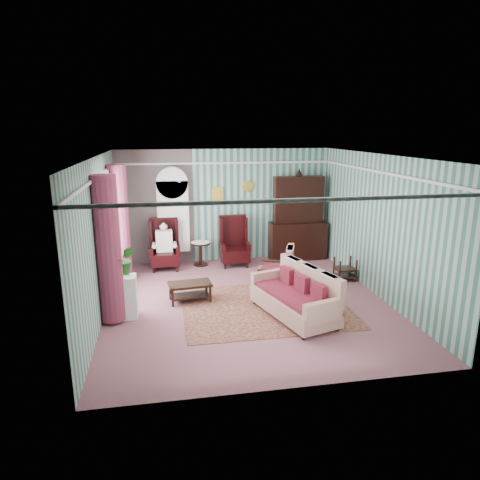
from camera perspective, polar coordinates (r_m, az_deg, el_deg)
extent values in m
plane|color=#8B5160|center=(8.70, 0.96, -8.30)|extent=(6.00, 6.00, 0.00)
cube|color=#3C6D65|center=(11.14, -1.99, 4.59)|extent=(5.50, 0.02, 2.90)
cube|color=#3C6D65|center=(5.46, 7.12, -6.26)|extent=(5.50, 0.02, 2.90)
cube|color=#3C6D65|center=(8.19, -18.25, 0.18)|extent=(0.02, 6.00, 2.90)
cube|color=#3C6D65|center=(9.17, 18.12, 1.69)|extent=(0.02, 6.00, 2.90)
cube|color=white|center=(8.03, 1.04, 11.14)|extent=(5.50, 6.00, 0.02)
cube|color=#824258|center=(11.03, -11.30, 4.21)|extent=(1.90, 0.01, 2.90)
cube|color=silver|center=(8.06, 1.03, 8.66)|extent=(5.50, 6.00, 0.05)
cube|color=white|center=(8.74, -17.59, 1.79)|extent=(0.04, 1.50, 1.90)
cylinder|color=#7B2E46|center=(7.75, -17.17, -1.28)|extent=(0.44, 0.44, 2.60)
cylinder|color=#7B2E46|center=(9.78, -15.78, 2.03)|extent=(0.44, 0.44, 2.60)
cube|color=gold|center=(11.04, -3.01, 6.06)|extent=(0.30, 0.03, 0.38)
cube|color=silver|center=(10.94, -8.87, 2.47)|extent=(0.80, 0.28, 2.24)
cube|color=black|center=(11.35, 7.78, 3.26)|extent=(1.50, 0.56, 2.36)
cube|color=black|center=(10.68, -10.05, -0.61)|extent=(0.76, 0.80, 1.25)
cube|color=black|center=(10.81, -0.74, -0.19)|extent=(0.76, 0.80, 1.25)
cylinder|color=black|center=(10.94, -5.27, -1.84)|extent=(0.50, 0.50, 0.60)
cube|color=black|center=(10.13, 13.83, -3.74)|extent=(0.45, 0.38, 0.54)
cube|color=white|center=(8.17, -15.50, -7.37)|extent=(0.55, 0.35, 0.80)
cube|color=#48181C|center=(8.49, 3.36, -8.88)|extent=(3.20, 2.60, 0.01)
cube|color=beige|center=(7.94, 7.20, -6.79)|extent=(1.56, 2.12, 1.00)
cube|color=#C1B595|center=(9.15, 4.72, -3.82)|extent=(1.12, 1.08, 1.00)
cube|color=black|center=(8.75, -6.67, -6.89)|extent=(0.90, 0.55, 0.38)
imported|color=#194C17|center=(7.85, -16.27, -3.64)|extent=(0.45, 0.41, 0.42)
imported|color=#2B5B1C|center=(8.08, -14.93, -2.60)|extent=(0.31, 0.25, 0.53)
imported|color=#1A4816|center=(8.04, -16.50, -3.38)|extent=(0.27, 0.27, 0.37)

